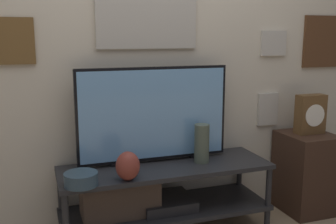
{
  "coord_description": "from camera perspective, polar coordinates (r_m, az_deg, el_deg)",
  "views": [
    {
      "loc": [
        -0.82,
        -2.12,
        1.37
      ],
      "look_at": [
        0.02,
        0.27,
        0.87
      ],
      "focal_mm": 42.0,
      "sensor_mm": 36.0,
      "label": 1
    }
  ],
  "objects": [
    {
      "name": "wall_back",
      "position": [
        2.8,
        -2.18,
        10.7
      ],
      "size": [
        6.4,
        0.08,
        2.7
      ],
      "color": "beige",
      "rests_on": "ground_plane"
    },
    {
      "name": "media_console",
      "position": [
        2.71,
        -2.69,
        -11.76
      ],
      "size": [
        1.43,
        0.47,
        0.51
      ],
      "color": "#232326",
      "rests_on": "ground_plane"
    },
    {
      "name": "television",
      "position": [
        2.67,
        -2.05,
        -0.3
      ],
      "size": [
        1.05,
        0.05,
        0.66
      ],
      "color": "black",
      "rests_on": "media_console"
    },
    {
      "name": "vase_urn_stoneware",
      "position": [
        2.4,
        -5.85,
        -7.79
      ],
      "size": [
        0.15,
        0.14,
        0.18
      ],
      "color": "brown",
      "rests_on": "media_console"
    },
    {
      "name": "vase_tall_ceramic",
      "position": [
        2.71,
        4.92,
        -4.57
      ],
      "size": [
        0.1,
        0.1,
        0.27
      ],
      "color": "#4C5647",
      "rests_on": "media_console"
    },
    {
      "name": "vase_wide_bowl",
      "position": [
        2.38,
        -12.51,
        -9.48
      ],
      "size": [
        0.2,
        0.2,
        0.08
      ],
      "color": "#2D4251",
      "rests_on": "media_console"
    },
    {
      "name": "side_table",
      "position": [
        3.31,
        19.34,
        -8.25
      ],
      "size": [
        0.37,
        0.41,
        0.62
      ],
      "color": "#382319",
      "rests_on": "ground_plane"
    },
    {
      "name": "mantel_clock",
      "position": [
        3.21,
        19.97,
        -0.31
      ],
      "size": [
        0.23,
        0.11,
        0.3
      ],
      "color": "brown",
      "rests_on": "side_table"
    }
  ]
}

